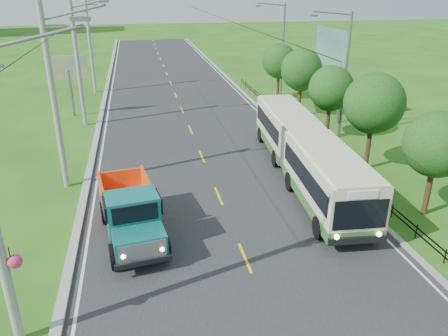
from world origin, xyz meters
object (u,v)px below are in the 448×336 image
object	(u,v)px
tree_fourth	(331,90)
streetlight_far	(281,47)
bus	(305,149)
dump_truck	(130,209)
tree_third	(373,106)
planter_mid	(312,135)
planter_far	(278,108)
tree_back	(279,62)
billboard_left	(68,72)
tree_second	(436,147)
streetlight_mid	(344,72)
tree_fifth	(301,72)
billboard_right	(331,53)
planter_near	(364,178)
pole_near	(54,99)
pole_far	(90,43)
pole_mid	(78,62)

from	to	relation	value
tree_fourth	streetlight_far	distance (m)	13.94
streetlight_far	bus	bearing A→B (deg)	-104.36
tree_fourth	dump_truck	size ratio (longest dim) A/B	0.85
tree_third	planter_mid	world-z (taller)	tree_third
tree_fourth	planter_far	world-z (taller)	tree_fourth
tree_third	tree_back	world-z (taller)	tree_third
billboard_left	planter_far	bearing A→B (deg)	-6.31
tree_second	billboard_left	size ratio (longest dim) A/B	1.02
streetlight_mid	tree_fifth	bearing A→B (deg)	97.29
streetlight_mid	billboard_left	size ratio (longest dim) A/B	1.74
billboard_right	planter_mid	bearing A→B (deg)	-121.66
streetlight_far	planter_near	world-z (taller)	streetlight_far
streetlight_mid	tree_second	bearing A→B (deg)	-93.79
pole_near	dump_truck	distance (m)	8.19
tree_fourth	dump_truck	world-z (taller)	tree_fourth
tree_fifth	billboard_right	bearing A→B (deg)	-3.30
pole_near	dump_truck	bearing A→B (deg)	-60.39
planter_far	dump_truck	xyz separation A→B (m)	(-13.24, -19.38, 1.16)
billboard_right	tree_third	bearing A→B (deg)	-101.64
planter_near	billboard_right	distance (m)	15.34
pole_near	streetlight_mid	size ratio (longest dim) A/B	1.10
tree_fourth	planter_near	size ratio (longest dim) A/B	8.06
pole_far	tree_back	size ratio (longest dim) A/B	1.82
planter_far	tree_fourth	bearing A→B (deg)	-80.92
tree_second	planter_near	size ratio (longest dim) A/B	7.91
pole_far	billboard_right	bearing A→B (deg)	-32.30
pole_near	planter_far	bearing A→B (deg)	37.63
pole_far	tree_fourth	size ratio (longest dim) A/B	1.85
pole_mid	tree_back	bearing A→B (deg)	15.84
tree_back	streetlight_far	distance (m)	2.37
tree_third	planter_far	distance (m)	14.40
planter_far	bus	xyz separation A→B (m)	(-3.25, -14.69, 1.57)
streetlight_mid	planter_near	world-z (taller)	streetlight_mid
planter_near	streetlight_mid	bearing A→B (deg)	75.68
planter_far	pole_near	bearing A→B (deg)	-142.37
streetlight_far	billboard_left	distance (m)	20.56
dump_truck	billboard_right	bearing A→B (deg)	37.52
planter_near	tree_fourth	bearing A→B (deg)	81.23
billboard_left	tree_fifth	bearing A→B (deg)	-11.28
tree_fourth	tree_back	world-z (taller)	tree_back
pole_mid	streetlight_mid	size ratio (longest dim) A/B	1.10
pole_far	streetlight_far	world-z (taller)	pole_far
planter_far	pole_far	bearing A→B (deg)	146.88
pole_near	planter_mid	size ratio (longest dim) A/B	14.93
tree_fifth	dump_truck	bearing A→B (deg)	-129.60
tree_second	bus	size ratio (longest dim) A/B	0.33
tree_fifth	planter_mid	world-z (taller)	tree_fifth
pole_near	bus	distance (m)	14.09
tree_third	bus	world-z (taller)	tree_third
tree_second	bus	xyz separation A→B (m)	(-4.51, 5.17, -1.66)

